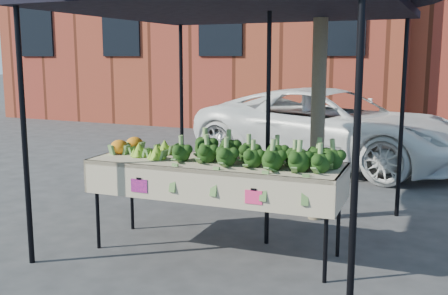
{
  "coord_description": "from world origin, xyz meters",
  "views": [
    {
      "loc": [
        2.16,
        -4.44,
        1.87
      ],
      "look_at": [
        0.08,
        0.21,
        1.0
      ],
      "focal_mm": 42.57,
      "sensor_mm": 36.0,
      "label": 1
    }
  ],
  "objects_px": {
    "canopy": "(238,107)",
    "street_tree": "(321,11)",
    "vehicle": "(333,25)",
    "table": "(215,207)"
  },
  "relations": [
    {
      "from": "street_tree",
      "to": "canopy",
      "type": "bearing_deg",
      "value": -121.67
    },
    {
      "from": "vehicle",
      "to": "canopy",
      "type": "bearing_deg",
      "value": -167.01
    },
    {
      "from": "vehicle",
      "to": "street_tree",
      "type": "distance_m",
      "value": 3.29
    },
    {
      "from": "canopy",
      "to": "vehicle",
      "type": "bearing_deg",
      "value": 90.03
    },
    {
      "from": "canopy",
      "to": "street_tree",
      "type": "distance_m",
      "value": 1.5
    },
    {
      "from": "street_tree",
      "to": "vehicle",
      "type": "bearing_deg",
      "value": 100.32
    },
    {
      "from": "table",
      "to": "street_tree",
      "type": "height_order",
      "value": "street_tree"
    },
    {
      "from": "vehicle",
      "to": "street_tree",
      "type": "bearing_deg",
      "value": -156.72
    },
    {
      "from": "vehicle",
      "to": "street_tree",
      "type": "xyz_separation_m",
      "value": [
        0.59,
        -3.24,
        -0.03
      ]
    },
    {
      "from": "canopy",
      "to": "vehicle",
      "type": "height_order",
      "value": "vehicle"
    }
  ]
}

